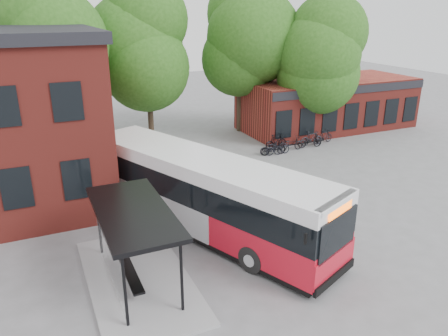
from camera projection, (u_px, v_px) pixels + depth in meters
name	position (u px, v px, depth m)	size (l,w,h in m)	color
ground	(237.00, 242.00, 18.57)	(100.00, 100.00, 0.00)	slate
shop_row	(327.00, 103.00, 35.64)	(14.00, 6.20, 4.00)	maroon
bus_shelter	(136.00, 246.00, 15.47)	(3.60, 7.00, 2.90)	black
bike_rail	(293.00, 147.00, 30.63)	(5.20, 0.10, 0.38)	black
tree_0	(45.00, 72.00, 28.01)	(7.92, 7.92, 11.00)	#224E15
tree_1	(148.00, 69.00, 31.68)	(7.92, 7.92, 10.40)	#224E15
tree_2	(240.00, 61.00, 33.42)	(7.92, 7.92, 11.00)	#224E15
tree_3	(325.00, 76.00, 32.24)	(7.04, 7.04, 9.28)	#224E15
city_bus	(203.00, 194.00, 19.21)	(2.83, 13.28, 3.38)	red
bicycle_0	(273.00, 148.00, 29.41)	(0.61, 1.76, 0.92)	black
bicycle_1	(271.00, 149.00, 29.32)	(0.44, 1.57, 0.95)	black
bicycle_2	(278.00, 148.00, 29.48)	(0.62, 1.79, 0.94)	black
bicycle_3	(276.00, 142.00, 30.56)	(0.51, 1.80, 1.08)	black
bicycle_4	(291.00, 144.00, 30.31)	(0.66, 1.88, 0.99)	black
bicycle_5	(311.00, 138.00, 31.36)	(0.50, 1.76, 1.06)	#2A2B33
bicycle_6	(310.00, 141.00, 30.95)	(0.64, 1.85, 0.97)	black
bicycle_7	(324.00, 137.00, 31.90)	(0.47, 1.67, 1.00)	black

